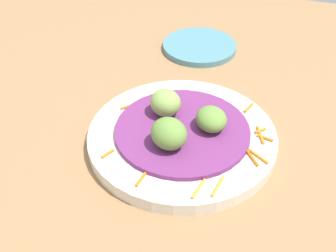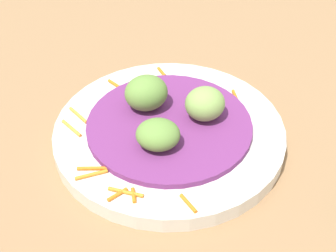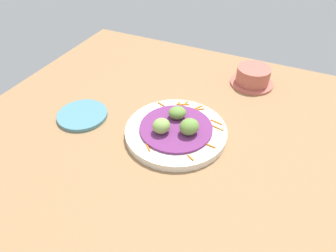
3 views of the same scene
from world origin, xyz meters
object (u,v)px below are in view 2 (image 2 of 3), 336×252
Objects in this scene: main_plate at (169,134)px; guac_scoop_left at (146,93)px; guac_scoop_center at (158,135)px; guac_scoop_right at (204,105)px.

guac_scoop_left is (-0.79, -4.02, 3.83)cm from main_plate.
main_plate is 5.29cm from guac_scoop_center.
guac_scoop_center is at bearing 48.95° from guac_scoop_left.
guac_scoop_left reaches higher than main_plate.
guac_scoop_right reaches higher than main_plate.
guac_scoop_center reaches higher than main_plate.
guac_scoop_left is 7.12cm from guac_scoop_center.
guac_scoop_left is at bearing -101.05° from main_plate.
guac_scoop_left is 1.11× the size of guac_scoop_right.
guac_scoop_left is 7.10cm from guac_scoop_right.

